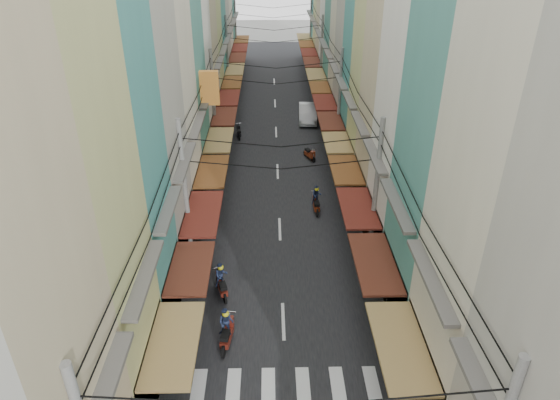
{
  "coord_description": "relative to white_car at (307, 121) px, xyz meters",
  "views": [
    {
      "loc": [
        -0.52,
        -19.57,
        16.34
      ],
      "look_at": [
        -0.01,
        4.9,
        2.65
      ],
      "focal_mm": 32.0,
      "sensor_mm": 36.0,
      "label": 1
    }
  ],
  "objects": [
    {
      "name": "pedestrians",
      "position": [
        -7.22,
        -25.71,
        1.02
      ],
      "size": [
        11.84,
        18.23,
        2.24
      ],
      "color": "black",
      "rests_on": "ground"
    },
    {
      "name": "ground",
      "position": [
        -2.99,
        -24.9,
        0.0
      ],
      "size": [
        160.0,
        160.0,
        0.0
      ],
      "primitive_type": "plane",
      "color": "slate",
      "rests_on": "ground"
    },
    {
      "name": "building_row_right",
      "position": [
        4.93,
        -8.46,
        9.41
      ],
      "size": [
        7.8,
        68.98,
        22.59
      ],
      "color": "teal",
      "rests_on": "ground"
    },
    {
      "name": "traffic_sign",
      "position": [
        2.1,
        -28.71,
        2.26
      ],
      "size": [
        0.1,
        0.67,
        3.07
      ],
      "color": "gray",
      "rests_on": "ground"
    },
    {
      "name": "utility_poles",
      "position": [
        -2.99,
        -9.89,
        6.59
      ],
      "size": [
        10.2,
        66.13,
        8.2
      ],
      "color": "gray",
      "rests_on": "ground"
    },
    {
      "name": "white_car",
      "position": [
        0.0,
        0.0,
        0.0
      ],
      "size": [
        5.42,
        2.33,
        1.88
      ],
      "primitive_type": "imported",
      "rotation": [
        0.0,
        0.0,
        -0.04
      ],
      "color": "#BCBDC1",
      "rests_on": "ground"
    },
    {
      "name": "parked_scooters",
      "position": [
        1.43,
        -29.14,
        0.46
      ],
      "size": [
        12.65,
        13.24,
        1.0
      ],
      "color": "black",
      "rests_on": "ground"
    },
    {
      "name": "crosswalk",
      "position": [
        -2.99,
        -30.9,
        0.03
      ],
      "size": [
        7.55,
        2.4,
        0.01
      ],
      "color": "silver",
      "rests_on": "ground"
    },
    {
      "name": "market_umbrella",
      "position": [
        3.13,
        -31.78,
        1.97
      ],
      "size": [
        2.13,
        2.13,
        2.24
      ],
      "color": "#B2B2B7",
      "rests_on": "ground"
    },
    {
      "name": "sidewalk_left",
      "position": [
        -9.49,
        -4.9,
        0.03
      ],
      "size": [
        3.0,
        80.0,
        0.06
      ],
      "primitive_type": "cube",
      "color": "slate",
      "rests_on": "ground"
    },
    {
      "name": "road",
      "position": [
        -2.99,
        -4.9,
        0.01
      ],
      "size": [
        10.0,
        80.0,
        0.02
      ],
      "primitive_type": "cube",
      "color": "black",
      "rests_on": "ground"
    },
    {
      "name": "bicycle",
      "position": [
        2.8,
        -25.74,
        0.0
      ],
      "size": [
        1.9,
        1.29,
        1.23
      ],
      "primitive_type": "imported",
      "rotation": [
        0.0,
        0.0,
        1.95
      ],
      "color": "black",
      "rests_on": "ground"
    },
    {
      "name": "sidewalk_right",
      "position": [
        3.51,
        -4.9,
        0.03
      ],
      "size": [
        3.0,
        80.0,
        0.06
      ],
      "primitive_type": "cube",
      "color": "slate",
      "rests_on": "ground"
    },
    {
      "name": "building_row_left",
      "position": [
        -10.91,
        -8.34,
        9.78
      ],
      "size": [
        7.8,
        67.67,
        23.7
      ],
      "color": "silver",
      "rests_on": "ground"
    },
    {
      "name": "moving_scooters",
      "position": [
        -4.03,
        -20.43,
        0.56
      ],
      "size": [
        6.07,
        26.06,
        1.98
      ],
      "color": "black",
      "rests_on": "ground"
    }
  ]
}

